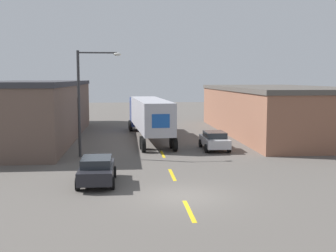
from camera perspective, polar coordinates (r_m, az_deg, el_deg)
The scene contains 8 objects.
ground_plane at distance 20.57m, azimuth 1.94°, elevation -9.47°, with size 160.00×160.00×0.00m, color #56514C.
road_centerline at distance 24.94m, azimuth 0.58°, elevation -6.61°, with size 0.20×16.73×0.01m.
warehouse_left at distance 41.42m, azimuth -18.19°, elevation 2.07°, with size 8.86×25.25×5.40m.
warehouse_right at distance 44.43m, azimuth 14.73°, elevation 2.09°, with size 11.07×25.05×4.83m.
semi_truck at distance 39.48m, azimuth -2.69°, elevation 1.66°, with size 3.74×16.33×3.78m.
parked_car_left_near at distance 23.01m, azimuth -9.62°, elevation -5.85°, with size 1.98×4.16×1.46m.
parked_car_right_mid at distance 33.59m, azimuth 6.30°, elevation -1.91°, with size 1.98×4.16×1.46m.
street_lamp at distance 30.64m, azimuth -11.24°, elevation 4.20°, with size 3.14×0.32×7.61m.
Camera 1 is at (-2.58, -19.61, 5.65)m, focal length 45.00 mm.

